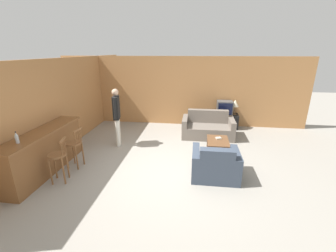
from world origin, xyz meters
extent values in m
plane|color=gray|center=(0.00, 0.00, 0.00)|extent=(24.00, 24.00, 0.00)
cube|color=#B27A47|center=(0.00, 3.71, 1.30)|extent=(9.40, 0.08, 2.60)
cube|color=#B27A47|center=(-3.21, 1.35, 1.30)|extent=(0.08, 8.71, 2.60)
cube|color=brown|center=(-2.87, -0.44, 0.49)|extent=(0.47, 2.45, 0.98)
cube|color=brown|center=(-2.87, -0.44, 1.01)|extent=(0.55, 2.51, 0.05)
cylinder|color=brown|center=(-2.32, -0.80, 0.64)|extent=(0.46, 0.46, 0.04)
cylinder|color=brown|center=(-2.48, -0.70, 0.31)|extent=(0.04, 0.04, 0.62)
cylinder|color=brown|center=(-2.42, -0.97, 0.31)|extent=(0.04, 0.04, 0.62)
cylinder|color=brown|center=(-2.22, -0.64, 0.31)|extent=(0.04, 0.04, 0.62)
cylinder|color=brown|center=(-2.15, -0.90, 0.31)|extent=(0.04, 0.04, 0.62)
cylinder|color=brown|center=(-2.18, -0.65, 0.82)|extent=(0.02, 0.02, 0.31)
cylinder|color=brown|center=(-2.17, -0.73, 0.82)|extent=(0.02, 0.02, 0.31)
cylinder|color=brown|center=(-2.15, -0.80, 0.82)|extent=(0.02, 0.02, 0.31)
cylinder|color=brown|center=(-2.13, -0.88, 0.82)|extent=(0.02, 0.02, 0.31)
cube|color=brown|center=(-2.16, -0.77, 0.99)|extent=(0.11, 0.33, 0.04)
cylinder|color=brown|center=(-2.32, -0.13, 0.64)|extent=(0.42, 0.42, 0.04)
cylinder|color=brown|center=(-2.44, 0.02, 0.31)|extent=(0.04, 0.04, 0.62)
cylinder|color=brown|center=(-2.46, -0.25, 0.31)|extent=(0.04, 0.04, 0.62)
cylinder|color=brown|center=(-2.17, -0.01, 0.31)|extent=(0.04, 0.04, 0.62)
cylinder|color=brown|center=(-2.19, -0.27, 0.31)|extent=(0.04, 0.04, 0.62)
cylinder|color=brown|center=(-2.14, -0.03, 0.82)|extent=(0.02, 0.02, 0.31)
cylinder|color=brown|center=(-2.15, -0.11, 0.82)|extent=(0.02, 0.02, 0.31)
cylinder|color=brown|center=(-2.16, -0.18, 0.82)|extent=(0.02, 0.02, 0.31)
cylinder|color=brown|center=(-2.16, -0.26, 0.82)|extent=(0.02, 0.02, 0.31)
cube|color=brown|center=(-2.15, -0.14, 0.99)|extent=(0.06, 0.33, 0.04)
cube|color=#70665B|center=(1.05, 2.40, 0.20)|extent=(1.38, 0.95, 0.40)
cube|color=#70665B|center=(1.05, 2.76, 0.63)|extent=(1.38, 0.22, 0.45)
cube|color=#70665B|center=(0.28, 2.40, 0.32)|extent=(0.16, 0.95, 0.65)
cube|color=#70665B|center=(1.82, 2.40, 0.32)|extent=(0.16, 0.95, 0.65)
cube|color=#384251|center=(1.13, -0.13, 0.20)|extent=(0.74, 0.90, 0.40)
cube|color=#384251|center=(1.13, -0.47, 0.62)|extent=(0.74, 0.22, 0.42)
cube|color=#384251|center=(1.58, -0.13, 0.32)|extent=(0.16, 0.90, 0.64)
cube|color=#384251|center=(0.68, -0.13, 0.32)|extent=(0.16, 0.90, 0.64)
cube|color=brown|center=(1.29, 1.13, 0.38)|extent=(0.59, 0.87, 0.04)
cube|color=brown|center=(1.03, 0.73, 0.18)|extent=(0.06, 0.06, 0.36)
cube|color=brown|center=(1.54, 0.73, 0.18)|extent=(0.06, 0.06, 0.36)
cube|color=brown|center=(1.03, 1.52, 0.18)|extent=(0.06, 0.06, 0.36)
cube|color=brown|center=(1.54, 1.52, 0.18)|extent=(0.06, 0.06, 0.36)
cube|color=black|center=(1.67, 3.39, 0.27)|extent=(1.03, 0.45, 0.55)
cube|color=#4C4C4C|center=(1.67, 3.39, 0.79)|extent=(0.56, 0.44, 0.49)
cube|color=black|center=(1.67, 3.17, 0.79)|extent=(0.49, 0.01, 0.42)
cylinder|color=silver|center=(-2.88, -1.13, 1.11)|extent=(0.07, 0.07, 0.16)
cone|color=silver|center=(-2.88, -1.13, 1.22)|extent=(0.06, 0.06, 0.07)
cylinder|color=black|center=(-2.88, -1.13, 1.27)|extent=(0.02, 0.02, 0.02)
cube|color=#B7AD99|center=(1.30, 1.26, 0.41)|extent=(0.19, 0.18, 0.03)
cylinder|color=brown|center=(2.03, 3.39, 0.56)|extent=(0.16, 0.16, 0.02)
cylinder|color=brown|center=(2.03, 3.39, 0.71)|extent=(0.03, 0.03, 0.28)
cone|color=beige|center=(2.03, 3.39, 0.97)|extent=(0.27, 0.27, 0.25)
cylinder|color=silver|center=(-1.71, 1.37, 0.43)|extent=(0.12, 0.12, 0.86)
cylinder|color=silver|center=(-1.68, 1.24, 0.43)|extent=(0.12, 0.12, 0.86)
cube|color=black|center=(-1.70, 1.31, 1.20)|extent=(0.23, 0.42, 0.68)
cylinder|color=black|center=(-1.74, 1.52, 1.22)|extent=(0.08, 0.08, 0.62)
cylinder|color=black|center=(-1.66, 1.09, 1.22)|extent=(0.08, 0.08, 0.62)
sphere|color=tan|center=(-1.70, 1.31, 1.65)|extent=(0.20, 0.20, 0.20)
camera|label=1|loc=(0.65, -4.86, 2.80)|focal=24.00mm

